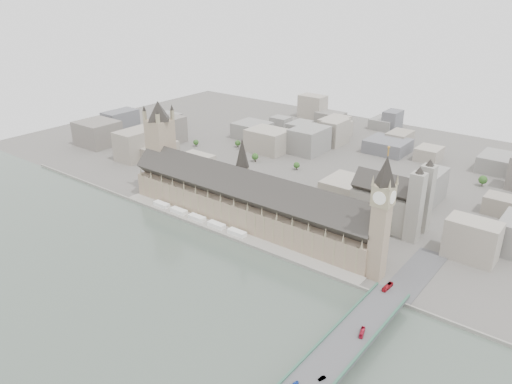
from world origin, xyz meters
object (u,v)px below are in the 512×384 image
Objects in this scene: red_bus_south at (362,332)px; red_bus_north at (388,287)px; elizabeth_tower at (382,210)px; westminster_bridge at (343,350)px; car_blue at (295,384)px; palace_of_westminster at (247,201)px; victoria_tower at (161,143)px; westminster_abbey at (391,203)px; car_silver at (322,378)px.

red_bus_north is at bearing 81.66° from red_bus_south.
elizabeth_tower reaches higher than westminster_bridge.
palace_of_westminster is at bearing 146.98° from car_blue.
victoria_tower is at bearing 158.22° from westminster_bridge.
westminster_bridge is 4.78× the size of westminster_abbey.
red_bus_south is (166.69, -92.49, -11.04)m from palace_of_westminster.
elizabeth_tower is at bearing 108.97° from car_blue.
red_bus_north is (47.39, -111.18, -13.14)m from westminster_abbey.
red_bus_north is (158.32, -35.88, -10.77)m from palace_of_westminster.
palace_of_westminster is 21.89× the size of red_bus_north.
elizabeth_tower is 260.64m from victoria_tower.
red_bus_south is 48.44m from car_silver.
car_blue is at bearing -107.99° from car_silver.
westminster_abbey is (110.92, 75.30, 2.38)m from palace_of_westminster.
car_silver is at bearing -82.21° from westminster_bridge.
westminster_abbey is (-51.08, 182.50, 19.96)m from westminster_bridge.
car_blue reaches higher than car_silver.
red_bus_south reaches higher than car_silver.
westminster_abbey is at bearing 112.73° from car_blue.
victoria_tower is at bearing 161.54° from car_blue.
westminster_abbey is (-27.08, 87.00, -33.01)m from elizabeth_tower.
palace_of_westminster is 26.10× the size of red_bus_south.
palace_of_westminster reaches higher than car_silver.
westminster_bridge is (24.00, -95.50, -52.96)m from elizabeth_tower.
westminster_bridge is 71.74m from red_bus_north.
westminster_abbey reaches higher than palace_of_westminster.
elizabeth_tower is 22.65× the size of car_silver.
car_blue is 1.02× the size of car_silver.
red_bus_south is at bearing 109.27° from car_silver.
elizabeth_tower is 22.21× the size of car_blue.
elizabeth_tower reaches higher than red_bus_south.
westminster_abbey is 6.70× the size of red_bus_south.
palace_of_westminster is 134.09m from westminster_abbey.
car_blue reaches higher than westminster_bridge.
car_blue is (278.99, -159.84, -44.13)m from victoria_tower.
westminster_bridge is at bearing -33.49° from palace_of_westminster.
westminster_abbey reaches higher than car_silver.
palace_of_westminster is 2.47× the size of elizabeth_tower.
westminster_abbey is 223.72m from car_silver.
car_blue is 15.87m from car_silver.
red_bus_north is at bearing 113.88° from car_silver.
westminster_abbey reaches higher than red_bus_north.
palace_of_westminster reaches higher than red_bus_north.
westminster_abbey is at bearing 105.64° from westminster_bridge.
car_silver is (166.62, -140.93, -11.67)m from palace_of_westminster.
red_bus_south is 2.10× the size of car_blue.
red_bus_north is (-3.68, 71.32, 6.81)m from westminster_bridge.
westminster_bridge is at bearing 95.18° from car_blue.
red_bus_south is at bearing -71.61° from westminster_abbey.
elizabeth_tower reaches higher than palace_of_westminster.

